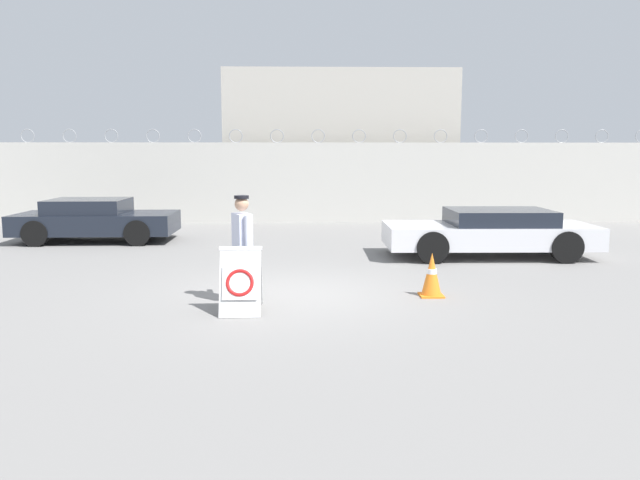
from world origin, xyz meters
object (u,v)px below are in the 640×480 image
Objects in this scene: traffic_cone_near at (432,275)px; parked_car_front_coupe at (95,220)px; barricade_sign at (241,280)px; parked_car_far_side at (490,232)px; security_guard at (243,244)px.

parked_car_front_coupe is at bearing 139.04° from traffic_cone_near.
traffic_cone_near is at bearing -41.92° from parked_car_front_coupe.
barricade_sign is 0.21× the size of parked_car_far_side.
parked_car_front_coupe is (-4.72, 7.20, -0.37)m from security_guard.
parked_car_far_side is (5.30, 4.99, 0.09)m from barricade_sign.
security_guard is 0.41× the size of parked_car_front_coupe.
traffic_cone_near is 10.40m from parked_car_front_coupe.
barricade_sign is at bearing 43.98° from parked_car_far_side.
parked_car_front_coupe is 10.42m from parked_car_far_side.
parked_car_front_coupe is at bearing 120.11° from barricade_sign.
traffic_cone_near is (3.13, 0.38, -0.60)m from security_guard.
parked_car_far_side is at bearing -16.51° from parked_car_front_coupe.
parked_car_front_coupe reaches higher than parked_car_far_side.
parked_car_front_coupe reaches higher than traffic_cone_near.
security_guard reaches higher than barricade_sign.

